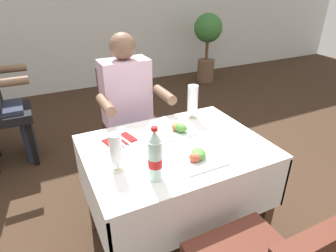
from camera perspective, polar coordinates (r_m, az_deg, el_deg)
ground_plane at (r=2.09m, az=5.13°, el=-22.16°), size 11.00×11.00×0.00m
main_dining_table at (r=1.75m, az=1.47°, el=-8.98°), size 1.03×0.77×0.73m
chair_far_diner_seat at (r=2.36m, az=-7.29°, el=1.23°), size 0.44×0.50×0.97m
seated_diner_far at (r=2.19m, az=-7.77°, el=3.56°), size 0.50×0.46×1.26m
plate_near_camera at (r=1.52m, az=5.93°, el=-5.98°), size 0.25×0.25×0.06m
plate_far_diner at (r=1.78m, az=1.50°, el=-0.59°), size 0.23×0.23×0.07m
beer_glass_left at (r=1.41m, az=-10.36°, el=-5.02°), size 0.07×0.07×0.20m
beer_glass_middle at (r=1.93m, az=4.94°, el=4.84°), size 0.07×0.07×0.23m
cola_bottle_primary at (r=1.32m, az=-2.60°, el=-6.18°), size 0.07×0.07×0.28m
napkin_cutlery_set at (r=1.71m, az=-9.65°, el=-2.79°), size 0.20×0.20×0.01m
potted_plant_corner at (r=4.94m, az=7.90°, el=16.95°), size 0.46×0.46×1.12m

